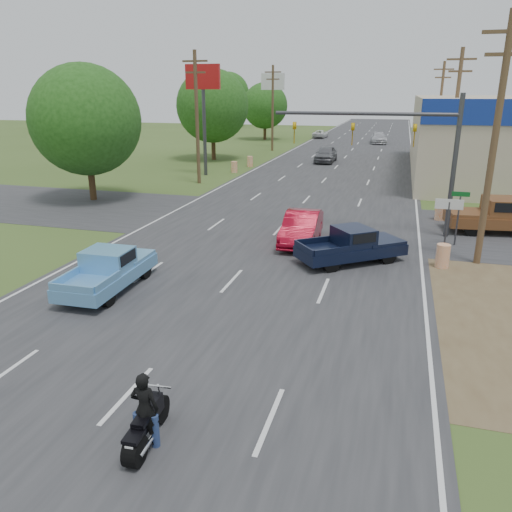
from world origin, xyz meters
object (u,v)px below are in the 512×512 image
(red_convertible, at_px, (302,228))
(motorcycle, at_px, (145,428))
(distant_car_silver, at_px, (379,138))
(blue_pickup, at_px, (109,269))
(navy_pickup, at_px, (353,245))
(distant_car_grey, at_px, (326,154))
(rider, at_px, (145,412))
(brown_pickup, at_px, (500,215))
(distant_car_white, at_px, (320,134))

(red_convertible, bearing_deg, motorcycle, -93.34)
(distant_car_silver, bearing_deg, blue_pickup, -101.99)
(blue_pickup, bearing_deg, red_convertible, 51.98)
(blue_pickup, distance_m, navy_pickup, 10.12)
(blue_pickup, relative_size, distant_car_grey, 0.97)
(motorcycle, bearing_deg, blue_pickup, 122.26)
(rider, height_order, distant_car_grey, distant_car_grey)
(red_convertible, relative_size, motorcycle, 2.27)
(red_convertible, height_order, brown_pickup, brown_pickup)
(red_convertible, distance_m, distant_car_white, 57.85)
(blue_pickup, xyz_separation_m, distant_car_silver, (6.93, 58.69, -0.03))
(red_convertible, height_order, distant_car_silver, red_convertible)
(navy_pickup, height_order, distant_car_white, navy_pickup)
(navy_pickup, xyz_separation_m, distant_car_silver, (-1.52, 53.11, -0.03))
(distant_car_silver, height_order, distant_car_white, distant_car_silver)
(distant_car_silver, relative_size, distant_car_white, 1.21)
(motorcycle, bearing_deg, red_convertible, 85.46)
(red_convertible, bearing_deg, brown_pickup, 23.71)
(red_convertible, height_order, rider, rider)
(motorcycle, bearing_deg, rider, 90.00)
(red_convertible, distance_m, motorcycle, 15.42)
(motorcycle, distance_m, navy_pickup, 13.51)
(brown_pickup, distance_m, distant_car_silver, 46.96)
(rider, bearing_deg, distant_car_white, -87.37)
(motorcycle, relative_size, distant_car_white, 0.48)
(red_convertible, xyz_separation_m, brown_pickup, (9.58, 4.68, 0.16))
(navy_pickup, distance_m, distant_car_white, 60.49)
(distant_car_silver, bearing_deg, distant_car_grey, -106.48)
(motorcycle, height_order, navy_pickup, navy_pickup)
(brown_pickup, bearing_deg, motorcycle, 146.26)
(brown_pickup, xyz_separation_m, distant_car_white, (-17.69, 52.60, -0.33))
(blue_pickup, bearing_deg, motorcycle, -55.84)
(red_convertible, relative_size, distant_car_silver, 0.89)
(red_convertible, xyz_separation_m, navy_pickup, (2.69, -2.23, 0.02))
(navy_pickup, bearing_deg, motorcycle, -50.74)
(navy_pickup, bearing_deg, blue_pickup, -94.63)
(red_convertible, relative_size, blue_pickup, 0.98)
(red_convertible, xyz_separation_m, distant_car_silver, (1.17, 50.88, -0.01))
(motorcycle, relative_size, brown_pickup, 0.35)
(motorcycle, relative_size, navy_pickup, 0.43)
(brown_pickup, relative_size, distant_car_white, 1.35)
(red_convertible, xyz_separation_m, motorcycle, (-0.27, -15.41, -0.30))
(rider, distance_m, distant_car_grey, 44.69)
(rider, distance_m, distant_car_white, 73.07)
(navy_pickup, relative_size, distant_car_grey, 0.98)
(red_convertible, distance_m, distant_car_grey, 29.40)
(red_convertible, bearing_deg, distant_car_grey, 93.77)
(distant_car_grey, bearing_deg, red_convertible, -83.48)
(brown_pickup, relative_size, distant_car_silver, 1.11)
(distant_car_grey, bearing_deg, rider, -85.92)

